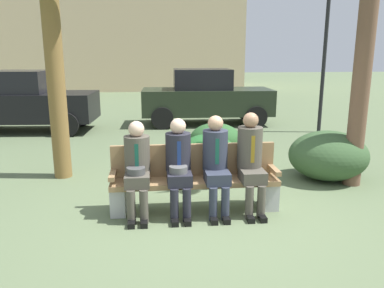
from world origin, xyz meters
The scene contains 12 objects.
ground_plane centered at (0.00, 0.00, 0.00)m, with size 80.00×80.00×0.00m, color #5B6B49.
park_bench centered at (-0.13, 0.29, 0.43)m, with size 2.29×0.44×0.90m.
seated_man_leftmost centered at (-0.91, 0.15, 0.71)m, with size 0.34×0.72×1.27m.
seated_man_centerleft centered at (-0.36, 0.16, 0.72)m, with size 0.34×0.72×1.29m.
seated_man_centerright centered at (0.15, 0.17, 0.74)m, with size 0.34×0.72×1.32m.
seated_man_rightmost centered at (0.62, 0.17, 0.75)m, with size 0.34×0.72×1.35m.
shrub_near_bench centered at (0.63, 3.15, 0.34)m, with size 1.10×1.01×0.69m, color #2D5B2C.
shrub_mid_lawn centered at (2.30, 1.35, 0.42)m, with size 1.35×1.24×0.84m, color #36532F.
shrub_far_lawn centered at (0.32, 2.12, 0.33)m, with size 1.06×0.97×0.66m, color #26612A.
parked_car_near centered at (-4.28, 6.21, 0.84)m, with size 3.99×1.92×1.68m.
parked_car_far centered at (0.93, 6.84, 0.84)m, with size 3.95×1.81×1.68m.
street_lamp centered at (3.89, 5.27, 2.39)m, with size 0.24×0.24×3.95m.
Camera 1 is at (-0.68, -4.68, 2.12)m, focal length 35.56 mm.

